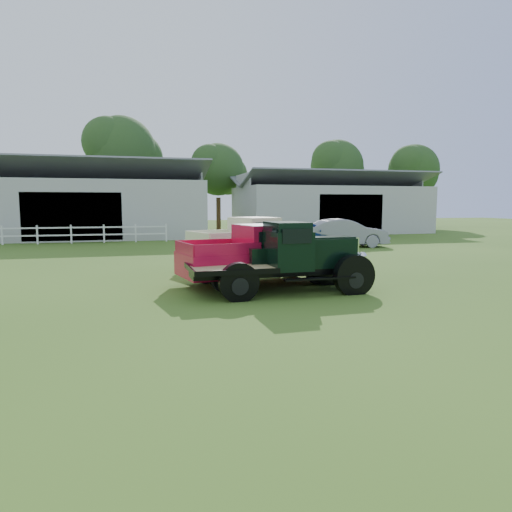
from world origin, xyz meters
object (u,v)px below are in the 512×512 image
object	(u,v)px
misc_car_blue	(305,234)
vintage_flatbed	(283,257)
misc_car_grey	(344,233)
red_pickup	(260,254)
white_pickup	(252,242)

from	to	relation	value
misc_car_blue	vintage_flatbed	bearing A→B (deg)	155.28
misc_car_grey	misc_car_blue	bearing A→B (deg)	93.44
red_pickup	white_pickup	bearing A→B (deg)	68.08
white_pickup	misc_car_grey	distance (m)	9.98
red_pickup	white_pickup	size ratio (longest dim) A/B	0.98
red_pickup	white_pickup	xyz separation A→B (m)	(0.80, 4.00, 0.02)
vintage_flatbed	red_pickup	bearing A→B (deg)	98.62
vintage_flatbed	white_pickup	xyz separation A→B (m)	(0.53, 5.54, -0.03)
red_pickup	misc_car_grey	distance (m)	13.48
vintage_flatbed	misc_car_grey	distance (m)	14.59
red_pickup	vintage_flatbed	bearing A→B (deg)	-90.74
vintage_flatbed	misc_car_grey	size ratio (longest dim) A/B	1.02
misc_car_grey	red_pickup	bearing A→B (deg)	150.82
vintage_flatbed	misc_car_blue	world-z (taller)	vintage_flatbed
red_pickup	misc_car_grey	xyz separation A→B (m)	(8.16, 10.73, -0.13)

